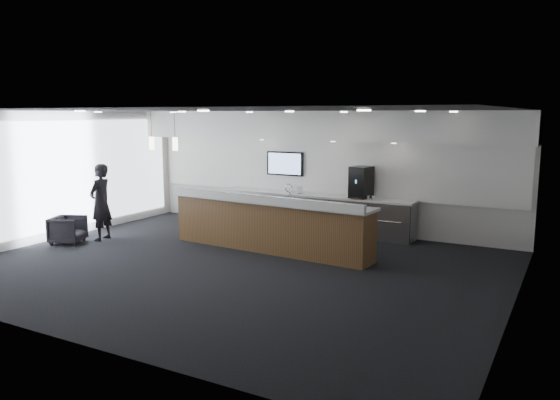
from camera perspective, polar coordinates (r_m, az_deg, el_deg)
The scene contains 23 objects.
ground at distance 10.71m, azimuth -4.76°, elevation -6.91°, with size 10.00×10.00×0.00m, color black.
ceiling at distance 10.30m, azimuth -4.98°, elevation 9.35°, with size 10.00×8.00×0.02m, color black.
back_wall at distance 13.88m, azimuth 4.35°, elevation 3.05°, with size 10.00×0.02×3.00m, color silver.
left_wall at distance 13.80m, azimuth -22.42°, elevation 2.36°, with size 0.02×8.00×3.00m, color silver.
right_wall at distance 8.71m, azimuth 23.66°, elevation -1.22°, with size 0.02×8.00×3.00m, color silver.
soffit_bulkhead at distance 13.40m, azimuth 3.60°, elevation 7.78°, with size 10.00×0.90×0.70m, color white.
alcove_panel at distance 13.84m, azimuth 4.30°, elevation 3.45°, with size 9.80×0.06×1.40m, color white.
window_blinds_wall at distance 13.77m, azimuth -22.31°, elevation 2.36°, with size 0.04×7.36×2.55m, color silver.
back_credenza at distance 13.70m, azimuth 3.67°, elevation -1.34°, with size 5.06×0.66×0.95m.
wall_tv at distance 14.23m, azimuth 0.53°, elevation 3.83°, with size 1.05×0.08×0.62m.
pendant_left at distance 12.42m, azimuth -12.13°, elevation 5.65°, with size 0.12×0.12×0.30m, color #FFF0C6.
pendant_right at distance 12.89m, azimuth -14.49°, elevation 5.68°, with size 0.12×0.12×0.30m, color #FFF0C6.
ceiling_can_lights at distance 10.30m, azimuth -4.98°, elevation 9.18°, with size 7.00×5.00×0.02m, color white, non-canonical shape.
service_counter at distance 11.75m, azimuth -1.14°, elevation -2.56°, with size 4.82×1.13×1.49m.
coffee_machine at distance 13.09m, azimuth 8.49°, elevation 1.85°, with size 0.51×0.60×0.75m.
info_sign_left at distance 13.67m, azimuth 2.06°, elevation 1.06°, with size 0.14×0.02×0.19m, color silver.
info_sign_right at distance 13.11m, azimuth 7.41°, elevation 0.82°, with size 0.20×0.02×0.27m, color silver.
armchair at distance 13.37m, azimuth -21.29°, elevation -2.91°, with size 0.67×0.69×0.63m, color black.
lounge_guest at distance 13.37m, azimuth -18.23°, elevation -0.22°, with size 0.65×0.43×1.79m, color black.
cup_0 at distance 12.95m, azimuth 9.76°, elevation 0.25°, with size 0.09×0.09×0.08m, color white.
cup_1 at distance 12.99m, azimuth 9.17°, elevation 0.30°, with size 0.09×0.09×0.08m, color white.
cup_2 at distance 13.04m, azimuth 8.60°, elevation 0.34°, with size 0.09×0.09×0.08m, color white.
cup_3 at distance 13.09m, azimuth 8.02°, elevation 0.39°, with size 0.09×0.09×0.08m, color white.
Camera 1 is at (5.74, -8.56, 2.93)m, focal length 35.00 mm.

